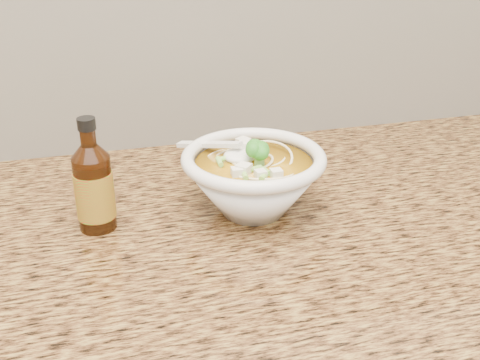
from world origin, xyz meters
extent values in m
cube|color=beige|center=(0.00, 1.99, 1.15)|extent=(4.00, 0.02, 0.50)
cube|color=olive|center=(0.00, 1.68, 0.88)|extent=(4.00, 0.68, 0.04)
cylinder|color=silver|center=(0.17, 1.70, 0.90)|extent=(0.09, 0.09, 0.01)
torus|color=silver|center=(0.17, 1.70, 0.99)|extent=(0.21, 0.21, 0.02)
torus|color=beige|center=(0.18, 1.71, 0.98)|extent=(0.11, 0.11, 0.00)
torus|color=beige|center=(0.16, 1.71, 0.98)|extent=(0.08, 0.08, 0.00)
torus|color=beige|center=(0.17, 1.72, 0.97)|extent=(0.15, 0.15, 0.00)
torus|color=beige|center=(0.16, 1.69, 0.97)|extent=(0.09, 0.09, 0.00)
torus|color=beige|center=(0.19, 1.70, 0.97)|extent=(0.08, 0.08, 0.00)
torus|color=beige|center=(0.15, 1.70, 0.97)|extent=(0.12, 0.12, 0.00)
torus|color=beige|center=(0.17, 1.68, 0.97)|extent=(0.15, 0.15, 0.00)
torus|color=beige|center=(0.19, 1.71, 0.97)|extent=(0.10, 0.10, 0.00)
torus|color=beige|center=(0.19, 1.69, 0.96)|extent=(0.13, 0.13, 0.00)
cube|color=silver|center=(0.20, 1.70, 0.98)|extent=(0.02, 0.02, 0.02)
cube|color=silver|center=(0.19, 1.69, 0.98)|extent=(0.02, 0.02, 0.01)
cube|color=silver|center=(0.15, 1.73, 0.98)|extent=(0.02, 0.02, 0.02)
cube|color=silver|center=(0.18, 1.66, 0.98)|extent=(0.02, 0.02, 0.02)
cube|color=silver|center=(0.22, 1.69, 0.98)|extent=(0.02, 0.02, 0.02)
cube|color=silver|center=(0.19, 1.71, 0.98)|extent=(0.02, 0.02, 0.01)
cube|color=silver|center=(0.17, 1.68, 0.98)|extent=(0.02, 0.02, 0.01)
ellipsoid|color=#196014|center=(0.18, 1.69, 1.00)|extent=(0.04, 0.04, 0.03)
cylinder|color=#8ACF4F|center=(0.23, 1.72, 0.98)|extent=(0.02, 0.02, 0.01)
cylinder|color=#8ACF4F|center=(0.16, 1.64, 0.98)|extent=(0.02, 0.02, 0.01)
cylinder|color=#8ACF4F|center=(0.20, 1.69, 0.98)|extent=(0.02, 0.02, 0.01)
cylinder|color=#8ACF4F|center=(0.21, 1.66, 0.98)|extent=(0.02, 0.02, 0.01)
cylinder|color=#8ACF4F|center=(0.21, 1.67, 0.98)|extent=(0.02, 0.02, 0.01)
cylinder|color=#8ACF4F|center=(0.12, 1.71, 0.98)|extent=(0.02, 0.02, 0.01)
ellipsoid|color=silver|center=(0.16, 1.72, 0.98)|extent=(0.05, 0.05, 0.02)
cube|color=silver|center=(0.12, 1.75, 0.99)|extent=(0.09, 0.09, 0.03)
cylinder|color=#3B1A08|center=(-0.05, 1.71, 0.95)|extent=(0.06, 0.06, 0.11)
cylinder|color=#3B1A08|center=(-0.05, 1.71, 1.04)|extent=(0.03, 0.03, 0.02)
cylinder|color=black|center=(-0.05, 1.71, 1.05)|extent=(0.03, 0.03, 0.02)
cylinder|color=red|center=(-0.05, 1.71, 0.95)|extent=(0.07, 0.07, 0.07)
camera|label=1|loc=(-0.04, 0.95, 1.33)|focal=45.00mm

